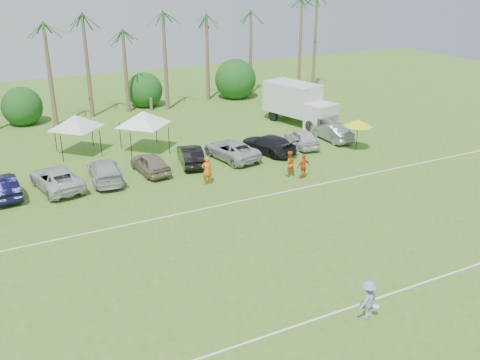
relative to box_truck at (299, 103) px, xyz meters
name	(u,v)px	position (x,y,z in m)	size (l,w,h in m)	color
ground	(323,357)	(-16.53, -27.14, -1.94)	(120.00, 120.00, 0.00)	#436E21
field_lines	(229,259)	(-16.53, -19.14, -1.93)	(80.00, 12.10, 0.01)	white
palm_tree_4	(37,40)	(-20.53, 10.86, 5.54)	(2.40, 2.40, 8.90)	brown
palm_tree_5	(82,27)	(-16.53, 10.86, 6.42)	(2.40, 2.40, 9.90)	brown
palm_tree_6	(125,16)	(-12.53, 10.86, 7.28)	(2.40, 2.40, 10.90)	brown
palm_tree_7	(165,5)	(-8.53, 10.86, 8.13)	(2.40, 2.40, 11.90)	brown
palm_tree_8	(213,30)	(-3.53, 10.86, 5.54)	(2.40, 2.40, 8.90)	brown
palm_tree_9	(257,19)	(1.47, 10.86, 6.42)	(2.40, 2.40, 9.90)	brown
palm_tree_10	(297,9)	(6.47, 10.86, 7.28)	(2.40, 2.40, 10.90)	brown
bush_tree_1	(21,104)	(-22.53, 11.86, -0.14)	(4.00, 4.00, 4.00)	brown
bush_tree_2	(147,91)	(-10.53, 11.86, -0.14)	(4.00, 4.00, 4.00)	brown
bush_tree_3	(236,82)	(-0.53, 11.86, -0.14)	(4.00, 4.00, 4.00)	brown
sideline_player_a	(207,171)	(-13.51, -9.70, -0.96)	(0.71, 0.46, 1.94)	orange
sideline_player_b	(289,163)	(-7.82, -10.82, -1.04)	(0.87, 0.68, 1.79)	#D25E17
sideline_player_c	(304,166)	(-7.21, -11.68, -1.08)	(1.01, 0.42, 1.72)	#D65E17
box_truck	(299,103)	(0.00, 0.00, 0.00)	(4.31, 7.46, 3.62)	silver
canopy_tent_left	(75,115)	(-19.79, 0.62, 1.12)	(4.40, 4.40, 3.56)	black
canopy_tent_right	(142,111)	(-15.05, -1.14, 1.25)	(4.59, 4.59, 3.72)	black
market_umbrella	(358,123)	(-0.17, -8.56, 0.28)	(2.22, 2.22, 2.47)	black
frisbee_player	(368,300)	(-13.54, -25.98, -1.08)	(1.24, 0.92, 1.72)	#858EBD
parked_car_1	(3,186)	(-25.68, -5.78, -1.23)	(1.50, 4.30, 1.42)	black
parked_car_2	(56,179)	(-22.51, -5.95, -1.23)	(2.35, 5.10, 1.42)	silver
parked_car_3	(105,171)	(-19.35, -5.97, -1.23)	(1.99, 4.88, 1.42)	#B7B7BE
parked_car_4	(150,163)	(-16.18, -5.93, -1.23)	(1.67, 4.16, 1.42)	gray
parked_car_5	(191,155)	(-13.01, -5.64, -1.23)	(1.50, 4.30, 1.42)	black
parked_car_6	(231,150)	(-9.84, -5.89, -1.23)	(2.35, 5.10, 1.42)	#B4B6B9
parked_car_7	(268,144)	(-6.67, -5.92, -1.23)	(1.99, 4.88, 1.42)	black
parked_car_8	(302,138)	(-3.51, -5.80, -1.23)	(1.67, 4.16, 1.42)	silver
parked_car_9	(332,132)	(-0.34, -5.55, -1.23)	(1.50, 4.30, 1.42)	slate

